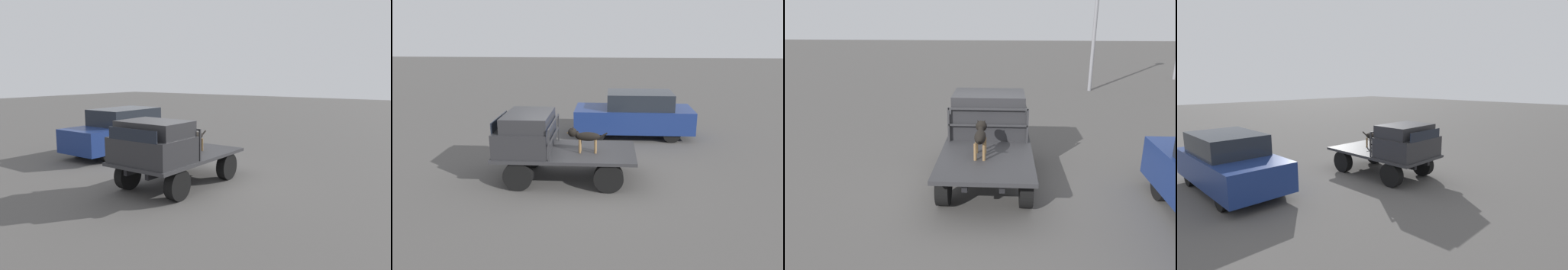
% 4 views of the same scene
% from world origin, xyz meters
% --- Properties ---
extents(ground_plane, '(80.00, 80.00, 0.00)m').
position_xyz_m(ground_plane, '(0.00, 0.00, 0.00)').
color(ground_plane, '#514F4C').
extents(flatbed_truck, '(3.51, 1.86, 0.77)m').
position_xyz_m(flatbed_truck, '(0.00, 0.00, 0.56)').
color(flatbed_truck, black).
rests_on(flatbed_truck, ground).
extents(truck_cab, '(1.33, 1.74, 0.96)m').
position_xyz_m(truck_cab, '(1.01, 0.00, 1.23)').
color(truck_cab, '#28282B').
rests_on(truck_cab, flatbed_truck).
extents(truck_headboard, '(0.04, 1.74, 0.77)m').
position_xyz_m(truck_headboard, '(0.31, 0.00, 1.28)').
color(truck_headboard, '#2D2D30').
rests_on(truck_headboard, flatbed_truck).
extents(dog, '(1.03, 0.23, 0.66)m').
position_xyz_m(dog, '(-0.44, 0.11, 1.19)').
color(dog, brown).
rests_on(dog, flatbed_truck).
extents(parked_sedan, '(4.12, 1.72, 1.60)m').
position_xyz_m(parked_sedan, '(-1.98, -4.12, 0.80)').
color(parked_sedan, black).
rests_on(parked_sedan, ground).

